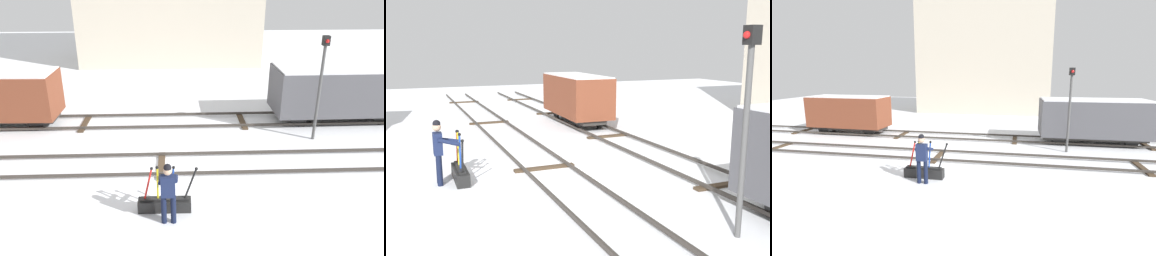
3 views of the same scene
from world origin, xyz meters
TOP-DOWN VIEW (x-y plane):
  - ground_plane at (0.00, 0.00)m, footprint 60.00×60.00m
  - track_main_line at (0.00, 0.00)m, footprint 44.00×1.94m
  - track_siding_near at (0.00, 4.04)m, footprint 44.00×1.94m
  - switch_lever_frame at (0.19, -2.59)m, footprint 1.72×0.38m
  - rail_worker at (0.31, -3.14)m, footprint 0.54×0.70m
  - signal_post at (6.11, 2.05)m, footprint 0.24×0.32m
  - freight_car_near_switch at (7.73, 4.04)m, footprint 5.70×2.36m

SIDE VIEW (x-z plane):
  - ground_plane at x=0.00m, z-range 0.00..0.00m
  - track_siding_near at x=0.00m, z-range 0.02..0.20m
  - track_main_line at x=0.00m, z-range 0.02..0.20m
  - switch_lever_frame at x=0.19m, z-range -0.48..0.98m
  - rail_worker at x=0.31m, z-range 0.12..1.95m
  - freight_car_near_switch at x=7.73m, z-range 0.18..2.67m
  - signal_post at x=6.11m, z-range 0.44..4.61m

